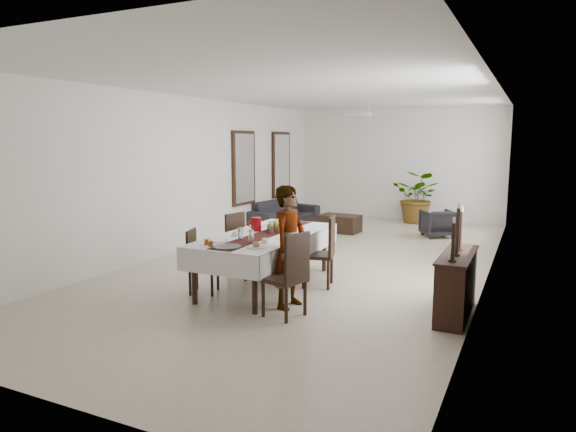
{
  "coord_description": "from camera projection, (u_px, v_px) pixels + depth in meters",
  "views": [
    {
      "loc": [
        3.61,
        -8.92,
        2.29
      ],
      "look_at": [
        -0.02,
        -1.36,
        1.05
      ],
      "focal_mm": 32.0,
      "sensor_mm": 36.0,
      "label": 1
    }
  ],
  "objects": [
    {
      "name": "bread_near_right",
      "position": [
        256.0,
        245.0,
        6.99
      ],
      "size": [
        0.1,
        0.1,
        0.1
      ],
      "primitive_type": "sphere",
      "color": "tan",
      "rests_on": "plate_near_right"
    },
    {
      "name": "fruit_red",
      "position": [
        280.0,
        223.0,
        8.24
      ],
      "size": [
        0.1,
        0.1,
        0.1
      ],
      "primitive_type": "sphere",
      "color": "maroon",
      "rests_on": "fruit_basket"
    },
    {
      "name": "chair_right_near_leg_fr",
      "position": [
        305.0,
        298.0,
        6.75
      ],
      "size": [
        0.06,
        0.06,
        0.47
      ],
      "primitive_type": "cylinder",
      "rotation": [
        0.0,
        0.0,
        -0.24
      ],
      "color": "black",
      "rests_on": "floor"
    },
    {
      "name": "table_leg_fr",
      "position": [
        255.0,
        286.0,
        6.77
      ],
      "size": [
        0.08,
        0.08,
        0.77
      ],
      "primitive_type": "cylinder",
      "rotation": [
        0.0,
        0.0,
        0.0
      ],
      "color": "black",
      "rests_on": "floor"
    },
    {
      "name": "mirror_glass_far",
      "position": [
        282.0,
        165.0,
        14.69
      ],
      "size": [
        0.01,
        0.9,
        1.7
      ],
      "primitive_type": "cube",
      "color": "white",
      "rests_on": "mirror_frame_far"
    },
    {
      "name": "table_runner",
      "position": [
        266.0,
        234.0,
        8.03
      ],
      "size": [
        0.39,
        2.75,
        0.0
      ],
      "primitive_type": "cube",
      "rotation": [
        0.0,
        0.0,
        0.0
      ],
      "color": "#4F1916",
      "rests_on": "tablecloth_top"
    },
    {
      "name": "tablecloth_drape_near",
      "position": [
        217.0,
        264.0,
        6.8
      ],
      "size": [
        1.3,
        0.02,
        0.33
      ],
      "primitive_type": "cube",
      "rotation": [
        0.0,
        0.0,
        0.0
      ],
      "color": "white",
      "rests_on": "dining_table_top"
    },
    {
      "name": "chair_right_far_seat",
      "position": [
        318.0,
        255.0,
        8.08
      ],
      "size": [
        0.57,
        0.57,
        0.05
      ],
      "primitive_type": "cube",
      "rotation": [
        0.0,
        0.0,
        1.8
      ],
      "color": "black",
      "rests_on": "chair_right_far_leg_fl"
    },
    {
      "name": "candlestick_mid_candle",
      "position": [
        459.0,
        206.0,
        6.43
      ],
      "size": [
        0.03,
        0.03,
        0.07
      ],
      "primitive_type": "cylinder",
      "color": "silver",
      "rests_on": "candlestick_mid_shaft"
    },
    {
      "name": "wine_glass_mid",
      "position": [
        241.0,
        234.0,
        7.53
      ],
      "size": [
        0.08,
        0.08,
        0.19
      ],
      "primitive_type": "cylinder",
      "color": "silver",
      "rests_on": "tablecloth_top"
    },
    {
      "name": "fan_blade_e",
      "position": [
        383.0,
        114.0,
        11.94
      ],
      "size": [
        0.55,
        0.1,
        0.01
      ],
      "primitive_type": "cube",
      "color": "silver",
      "rests_on": "fan_hub"
    },
    {
      "name": "fan_blade_w",
      "position": [
        355.0,
        114.0,
        12.24
      ],
      "size": [
        0.55,
        0.1,
        0.01
      ],
      "primitive_type": "cube",
      "color": "white",
      "rests_on": "fan_hub"
    },
    {
      "name": "chair_right_near_back",
      "position": [
        297.0,
        257.0,
        6.5
      ],
      "size": [
        0.15,
        0.47,
        0.61
      ],
      "primitive_type": "cube",
      "rotation": [
        0.0,
        0.0,
        1.33
      ],
      "color": "black",
      "rests_on": "chair_right_near_seat"
    },
    {
      "name": "candlestick_mid_base",
      "position": [
        456.0,
        255.0,
        6.52
      ],
      "size": [
        0.09,
        0.09,
        0.03
      ],
      "primitive_type": "cylinder",
      "color": "black",
      "rests_on": "sideboard_top"
    },
    {
      "name": "table_leg_bl",
      "position": [
        275.0,
        245.0,
        9.43
      ],
      "size": [
        0.08,
        0.08,
        0.77
      ],
      "primitive_type": "cylinder",
      "rotation": [
        0.0,
        0.0,
        0.0
      ],
      "color": "black",
      "rests_on": "floor"
    },
    {
      "name": "chair_right_far_leg_bl",
      "position": [
        303.0,
        274.0,
        7.97
      ],
      "size": [
        0.06,
        0.06,
        0.47
      ],
      "primitive_type": "cylinder",
      "rotation": [
        0.0,
        0.0,
        0.23
      ],
      "color": "black",
      "rests_on": "floor"
    },
    {
      "name": "sofa",
      "position": [
        283.0,
        213.0,
        13.9
      ],
      "size": [
        1.33,
        2.44,
        0.67
      ],
      "primitive_type": "imported",
      "rotation": [
        0.0,
        0.0,
        1.37
      ],
      "color": "#262328",
      "rests_on": "floor"
    },
    {
      "name": "chair_left_far_leg_fr",
      "position": [
        229.0,
        264.0,
        8.64
      ],
      "size": [
        0.05,
        0.05,
        0.45
      ],
      "primitive_type": "cylinder",
      "rotation": [
        0.0,
        0.0,
        -0.21
      ],
      "color": "black",
      "rests_on": "floor"
    },
    {
      "name": "teacup_left",
      "position": [
        236.0,
        234.0,
        7.83
      ],
      "size": [
        0.1,
        0.1,
        0.07
      ],
      "primitive_type": "cylinder",
      "color": "silver",
      "rests_on": "saucer_left"
    },
    {
      "name": "woman",
      "position": [
        290.0,
        247.0,
        7.02
      ],
      "size": [
        0.48,
        0.66,
        1.69
      ],
      "primitive_type": "imported",
      "rotation": [
        0.0,
        0.0,
        1.45
      ],
      "color": "#9A9DA3",
      "rests_on": "floor"
    },
    {
      "name": "coffee_table",
      "position": [
        340.0,
        223.0,
        12.91
      ],
      "size": [
        1.01,
        0.71,
        0.43
      ],
      "primitive_type": "cube",
      "rotation": [
        0.0,
        0.0,
        -0.06
      ],
      "color": "black",
      "rests_on": "floor"
    },
    {
      "name": "wall_right",
      "position": [
        492.0,
        183.0,
        8.32
      ],
      "size": [
        0.02,
        12.0,
        3.2
      ],
      "primitive_type": "cube",
      "color": "white",
      "rests_on": "floor"
    },
    {
      "name": "chair_right_far_leg_fr",
      "position": [
        332.0,
        269.0,
        8.26
      ],
      "size": [
        0.06,
        0.06,
        0.47
      ],
      "primitive_type": "cylinder",
      "rotation": [
        0.0,
        0.0,
        0.23
      ],
      "color": "black",
      "rests_on": "floor"
    },
    {
      "name": "chair_right_near_leg_bl",
      "position": [
        263.0,
        299.0,
        6.69
      ],
      "size": [
        0.06,
        0.06,
        0.47
      ],
      "primitive_type": "cylinder",
      "rotation": [
        0.0,
        0.0,
        -0.24
      ],
      "color": "black",
      "rests_on": "floor"
    },
    {
      "name": "chair_right_near_seat",
      "position": [
        284.0,
        279.0,
        6.68
      ],
      "size": [
        0.57,
        0.57,
        0.05
      ],
      "primitive_type": "cube",
      "rotation": [
        0.0,
        0.0,
        1.33
      ],
      "color": "black",
      "rests_on": "chair_right_near_leg_fl"
    },
    {
      "name": "candlestick_near_candle",
      "position": [
        454.0,
        220.0,
        6.12
      ],
      "size": [
        0.03,
        0.03,
        0.07
      ],
      "primitive_type": "cylinder",
      "color": "white",
      "rests_on": "candlestick_near_shaft"
    },
    {
      "name": "wall_front",
      "position": [
        49.0,
        224.0,
        4.25
      ],
      "size": [
        6.0,
        0.02,
        3.2
      ],
      "primitive_type": "cube",
      "color": "white",
      "rests_on": "floor"
    },
    {
      "name": "mirror_glass_near",
      "position": [
        245.0,
        168.0,
        12.81
      ],
      "size": [
        0.01,
        0.9,
        1.7
      ],
      "primitive_type": "cube",
      "color": "silver",
      "rests_on": "mirror_frame_near"
    },
    {
      "name": "wall_back",
      "position": [
        398.0,
        164.0,
        14.95
      ],
      "size": [
        6.0,
        0.02,
        3.2
      ],
      "primitive_type": "cube",
      "color": "white",
      "rests_on": "floor"
    },
    {
      "name": "plate_far_left",
      "position": [
        265.0,
        226.0,
        8.72
      ],
      "size": [
        0.26,
        0.26,
        0.02
      ],
      "primitive_type": "cylinder",
      "color": "white",
      "rests_on": "tablecloth_top"
    },
    {
      "name": "fan_hub",
      "position": [
        369.0,
        114.0,
        12.09
      ],
      "size": [
        0.16,
        0.16,
        0.08
      ],
      "primitive_type": "cylinder",
      "color": "white",
      "rests_on": "fan_rod"
    },
    {
      "name": "jam_jar_b",
      "position": [
        207.0,
        242.0,
        7.18
      ],
      "size": [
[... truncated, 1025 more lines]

